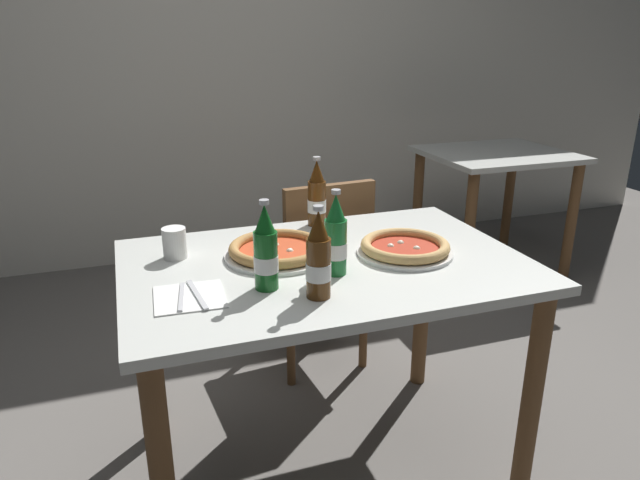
# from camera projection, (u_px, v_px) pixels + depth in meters

# --- Properties ---
(ground_plane) EXTENTS (8.00, 8.00, 0.00)m
(ground_plane) POSITION_uv_depth(u_px,v_px,m) (325.00, 462.00, 2.00)
(ground_plane) COLOR slate
(back_wall_tiled) EXTENTS (7.00, 0.10, 2.60)m
(back_wall_tiled) POSITION_uv_depth(u_px,v_px,m) (204.00, 50.00, 3.51)
(back_wall_tiled) COLOR silver
(back_wall_tiled) RESTS_ON ground_plane
(dining_table_main) EXTENTS (1.20, 0.80, 0.75)m
(dining_table_main) POSITION_uv_depth(u_px,v_px,m) (325.00, 295.00, 1.78)
(dining_table_main) COLOR silver
(dining_table_main) RESTS_ON ground_plane
(chair_behind_table) EXTENTS (0.43, 0.43, 0.85)m
(chair_behind_table) POSITION_uv_depth(u_px,v_px,m) (318.00, 264.00, 2.43)
(chair_behind_table) COLOR brown
(chair_behind_table) RESTS_ON ground_plane
(dining_table_background) EXTENTS (0.80, 0.70, 0.75)m
(dining_table_background) POSITION_uv_depth(u_px,v_px,m) (495.00, 178.00, 3.40)
(dining_table_background) COLOR silver
(dining_table_background) RESTS_ON ground_plane
(pizza_margherita_near) EXTENTS (0.33, 0.33, 0.04)m
(pizza_margherita_near) POSITION_uv_depth(u_px,v_px,m) (278.00, 250.00, 1.77)
(pizza_margherita_near) COLOR white
(pizza_margherita_near) RESTS_ON dining_table_main
(pizza_marinara_far) EXTENTS (0.30, 0.30, 0.04)m
(pizza_marinara_far) POSITION_uv_depth(u_px,v_px,m) (405.00, 248.00, 1.79)
(pizza_marinara_far) COLOR white
(pizza_marinara_far) RESTS_ON dining_table_main
(beer_bottle_left) EXTENTS (0.07, 0.07, 0.25)m
(beer_bottle_left) POSITION_uv_depth(u_px,v_px,m) (317.00, 197.00, 2.03)
(beer_bottle_left) COLOR #512D0F
(beer_bottle_left) RESTS_ON dining_table_main
(beer_bottle_center) EXTENTS (0.07, 0.07, 0.25)m
(beer_bottle_center) POSITION_uv_depth(u_px,v_px,m) (318.00, 260.00, 1.47)
(beer_bottle_center) COLOR #512D0F
(beer_bottle_center) RESTS_ON dining_table_main
(beer_bottle_right) EXTENTS (0.07, 0.07, 0.25)m
(beer_bottle_right) POSITION_uv_depth(u_px,v_px,m) (266.00, 252.00, 1.52)
(beer_bottle_right) COLOR #14591E
(beer_bottle_right) RESTS_ON dining_table_main
(beer_bottle_extra) EXTENTS (0.07, 0.07, 0.25)m
(beer_bottle_extra) POSITION_uv_depth(u_px,v_px,m) (336.00, 239.00, 1.62)
(beer_bottle_extra) COLOR #196B2D
(beer_bottle_extra) RESTS_ON dining_table_main
(napkin_with_cutlery) EXTENTS (0.19, 0.19, 0.01)m
(napkin_with_cutlery) POSITION_uv_depth(u_px,v_px,m) (190.00, 297.00, 1.50)
(napkin_with_cutlery) COLOR white
(napkin_with_cutlery) RESTS_ON dining_table_main
(paper_cup) EXTENTS (0.07, 0.07, 0.09)m
(paper_cup) POSITION_uv_depth(u_px,v_px,m) (175.00, 243.00, 1.75)
(paper_cup) COLOR white
(paper_cup) RESTS_ON dining_table_main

